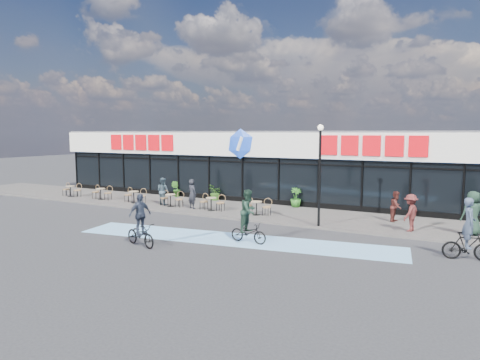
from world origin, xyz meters
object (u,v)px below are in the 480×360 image
object	(u,v)px
patron_right	(163,191)
pedestrian_a	(411,213)
lamp_post	(320,166)
cyclist_b	(468,237)
bistro_set_0	(72,190)
potted_plant_mid	(215,192)
patron_left	(192,194)
potted_plant_left	(176,189)
potted_plant_right	(296,197)
pedestrian_b	(396,206)
cyclist_a	(249,221)
pedestrian_c	(473,213)

from	to	relation	value
patron_right	pedestrian_a	world-z (taller)	pedestrian_a
lamp_post	pedestrian_a	world-z (taller)	lamp_post
patron_right	cyclist_b	bearing A→B (deg)	176.82
bistro_set_0	potted_plant_mid	bearing A→B (deg)	17.96
potted_plant_mid	patron_left	size ratio (longest dim) A/B	0.60
potted_plant_left	pedestrian_a	distance (m)	15.90
pedestrian_a	cyclist_b	distance (m)	4.07
potted_plant_right	pedestrian_a	bearing A→B (deg)	-27.68
patron_right	pedestrian_b	distance (m)	13.45
bistro_set_0	cyclist_a	size ratio (longest dim) A/B	0.70
patron_right	potted_plant_right	bearing A→B (deg)	-148.15
potted_plant_left	cyclist_b	world-z (taller)	cyclist_b
pedestrian_c	cyclist_b	world-z (taller)	cyclist_b
potted_plant_left	patron_left	size ratio (longest dim) A/B	0.62
potted_plant_left	patron_right	size ratio (longest dim) A/B	0.64
lamp_post	potted_plant_right	bearing A→B (deg)	122.36
cyclist_a	cyclist_b	bearing A→B (deg)	10.60
lamp_post	cyclist_b	world-z (taller)	lamp_post
bistro_set_0	cyclist_b	size ratio (longest dim) A/B	0.69
lamp_post	cyclist_a	size ratio (longest dim) A/B	2.16
potted_plant_left	potted_plant_right	xyz separation A→B (m)	(8.76, -0.01, 0.04)
patron_left	cyclist_a	xyz separation A→B (m)	(6.20, -5.05, -0.03)
potted_plant_mid	cyclist_b	xyz separation A→B (m)	(14.53, -6.83, 0.21)
potted_plant_right	cyclist_b	xyz separation A→B (m)	(9.01, -6.91, 0.15)
potted_plant_mid	cyclist_a	size ratio (longest dim) A/B	0.47
bistro_set_0	cyclist_a	distance (m)	17.14
patron_left	patron_right	size ratio (longest dim) A/B	1.04
potted_plant_right	patron_left	size ratio (longest dim) A/B	0.67
lamp_post	pedestrian_c	world-z (taller)	lamp_post
cyclist_b	patron_left	bearing A→B (deg)	165.82
patron_right	cyclist_a	distance (m)	10.15
potted_plant_mid	patron_left	distance (m)	3.30
patron_right	pedestrian_a	distance (m)	14.26
lamp_post	cyclist_b	xyz separation A→B (m)	(6.22, -2.51, -2.13)
cyclist_a	cyclist_b	xyz separation A→B (m)	(7.93, 1.48, -0.10)
potted_plant_right	cyclist_a	distance (m)	8.46
patron_left	pedestrian_c	world-z (taller)	pedestrian_c
pedestrian_c	pedestrian_a	bearing A→B (deg)	-18.41
pedestrian_a	lamp_post	bearing A→B (deg)	-60.53
potted_plant_mid	patron_left	xyz separation A→B (m)	(0.40, -3.26, 0.34)
potted_plant_mid	cyclist_b	distance (m)	16.06
pedestrian_a	bistro_set_0	bearing A→B (deg)	-73.63
pedestrian_c	pedestrian_b	bearing A→B (deg)	-52.84
patron_left	pedestrian_b	bearing A→B (deg)	-151.75
bistro_set_0	pedestrian_b	xyz separation A→B (m)	(21.12, 1.62, 0.30)
potted_plant_right	patron_left	world-z (taller)	patron_left
potted_plant_left	cyclist_b	distance (m)	19.07
patron_left	pedestrian_a	world-z (taller)	patron_left
bistro_set_0	patron_left	size ratio (longest dim) A/B	0.89
patron_left	bistro_set_0	bearing A→B (deg)	18.75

